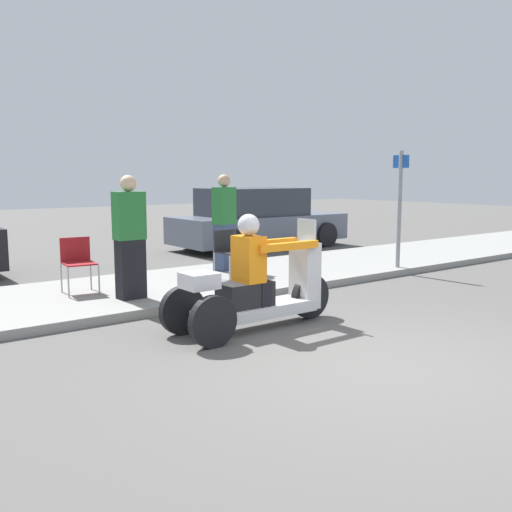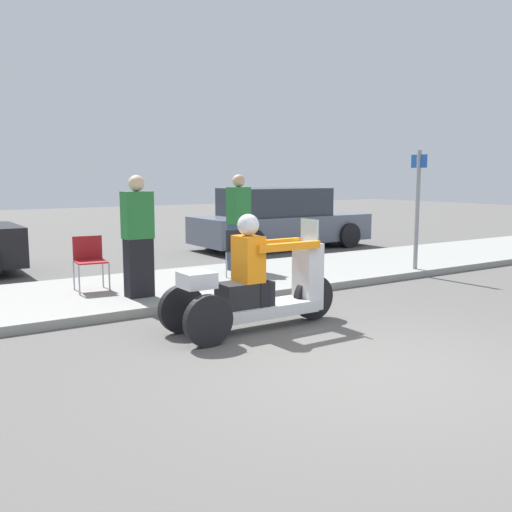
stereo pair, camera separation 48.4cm
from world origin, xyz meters
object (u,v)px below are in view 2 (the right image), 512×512
(parked_car_lot_left, at_px, (279,220))
(motorcycle_trike, at_px, (256,289))
(spectator_with_child, at_px, (239,224))
(folding_chair_curbside, at_px, (241,248))
(street_sign, at_px, (417,205))
(spectator_near_curb, at_px, (138,239))
(folding_chair_set_back, at_px, (89,257))

(parked_car_lot_left, bearing_deg, motorcycle_trike, -127.48)
(spectator_with_child, xyz_separation_m, folding_chair_curbside, (-0.41, -0.73, -0.34))
(street_sign, bearing_deg, spectator_near_curb, 174.80)
(spectator_near_curb, distance_m, folding_chair_curbside, 2.15)
(motorcycle_trike, bearing_deg, folding_chair_curbside, 62.04)
(motorcycle_trike, relative_size, folding_chair_set_back, 2.81)
(spectator_with_child, height_order, street_sign, street_sign)
(motorcycle_trike, height_order, folding_chair_curbside, motorcycle_trike)
(spectator_with_child, bearing_deg, spectator_near_curb, -152.86)
(motorcycle_trike, bearing_deg, spectator_near_curb, 108.77)
(folding_chair_set_back, relative_size, street_sign, 0.37)
(spectator_with_child, height_order, folding_chair_set_back, spectator_with_child)
(spectator_with_child, distance_m, parked_car_lot_left, 4.27)
(motorcycle_trike, relative_size, spectator_with_child, 1.31)
(spectator_with_child, bearing_deg, parked_car_lot_left, 44.40)
(spectator_near_curb, relative_size, folding_chair_curbside, 2.13)
(motorcycle_trike, xyz_separation_m, spectator_near_curb, (-0.69, 2.04, 0.46))
(spectator_near_curb, bearing_deg, spectator_with_child, 27.14)
(street_sign, bearing_deg, folding_chair_set_back, 166.71)
(folding_chair_set_back, relative_size, parked_car_lot_left, 0.18)
(motorcycle_trike, distance_m, spectator_near_curb, 2.20)
(spectator_with_child, xyz_separation_m, spectator_near_curb, (-2.46, -1.26, -0.01))
(folding_chair_curbside, relative_size, parked_car_lot_left, 0.18)
(spectator_with_child, distance_m, folding_chair_set_back, 2.95)
(parked_car_lot_left, bearing_deg, street_sign, -92.76)
(folding_chair_set_back, xyz_separation_m, street_sign, (5.72, -1.35, 0.69))
(spectator_near_curb, bearing_deg, parked_car_lot_left, 37.62)
(spectator_with_child, relative_size, spectator_near_curb, 1.01)
(motorcycle_trike, height_order, parked_car_lot_left, parked_car_lot_left)
(spectator_with_child, xyz_separation_m, street_sign, (2.82, -1.74, 0.35))
(street_sign, bearing_deg, motorcycle_trike, -161.27)
(folding_chair_set_back, bearing_deg, street_sign, -13.29)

